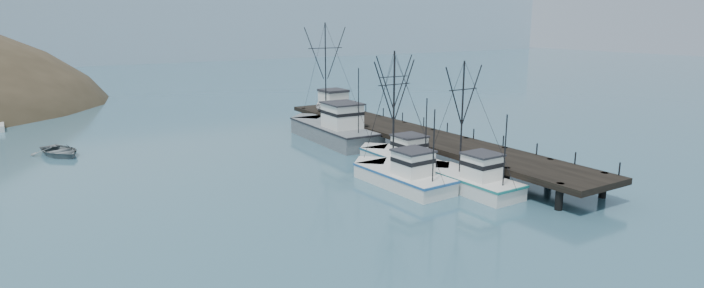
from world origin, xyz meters
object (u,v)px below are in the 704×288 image
trawler_mid (400,175)px  work_vessel (333,130)px  trawler_near (468,180)px  pickup_truck (338,103)px  pier (414,135)px  trawler_far (399,158)px  pier_shed (333,100)px  motorboat (60,155)px

trawler_mid → work_vessel: bearing=77.5°
work_vessel → trawler_near: bearing=-90.3°
pickup_truck → trawler_near: bearing=149.2°
pier → trawler_far: size_ratio=3.99×
trawler_mid → pier: bearing=46.4°
trawler_mid → pickup_truck: (9.20, 25.60, 2.01)m
work_vessel → pier_shed: work_vessel is taller
pier → work_vessel: work_vessel is taller
pier → motorboat: pier is taller
pickup_truck → work_vessel: bearing=125.0°
trawler_far → trawler_mid: bearing=-125.9°
pier → trawler_near: trawler_near is taller
work_vessel → pier_shed: size_ratio=5.06×
trawler_near → trawler_mid: trawler_mid is taller
trawler_near → trawler_mid: (-3.87, 3.86, -0.00)m
pickup_truck → trawler_far: bearing=143.9°
trawler_mid → pier_shed: bearing=71.8°
pier → motorboat: 36.13m
trawler_far → pickup_truck: size_ratio=1.85×
work_vessel → pier_shed: 8.47m
pier → pickup_truck: 16.65m
trawler_near → trawler_mid: 5.47m
trawler_far → work_vessel: size_ratio=0.68×
pier_shed → pickup_truck: 1.28m
trawler_mid → pickup_truck: trawler_mid is taller
work_vessel → motorboat: (-27.02, 8.45, -1.23)m
pickup_truck → motorboat: size_ratio=1.01×
trawler_near → pier_shed: (4.34, 28.90, 2.60)m
pier → trawler_mid: 12.45m
work_vessel → motorboat: size_ratio=2.75×
pickup_truck → motorboat: (-32.22, 0.87, -2.83)m
trawler_near → trawler_far: 8.52m
pier → trawler_near: bearing=-110.0°
trawler_near → trawler_far: trawler_far is taller
pier_shed → motorboat: 31.45m
trawler_near → trawler_far: size_ratio=0.96×
motorboat → trawler_mid: bearing=-66.9°
trawler_near → pier_shed: bearing=81.5°
trawler_mid → trawler_near: bearing=-44.9°
trawler_far → pier_shed: (4.85, 20.40, 2.60)m
trawler_mid → pickup_truck: size_ratio=1.85×
trawler_near → pickup_truck: size_ratio=1.78×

